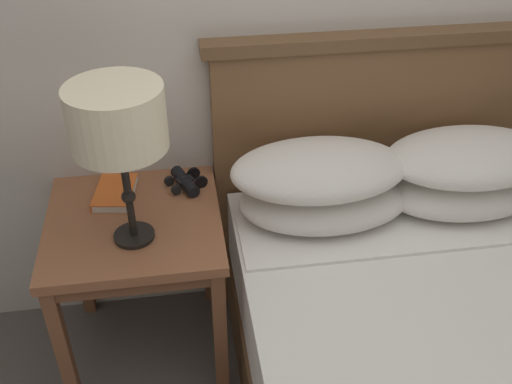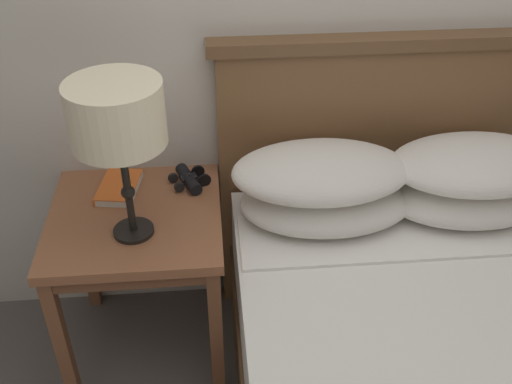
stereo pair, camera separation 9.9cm
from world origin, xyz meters
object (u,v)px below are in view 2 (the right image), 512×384
object	(u,v)px
nightstand	(137,234)
binoculars_pair	(189,179)
book_on_nightstand	(118,187)
table_lamp	(117,117)

from	to	relation	value
nightstand	binoculars_pair	distance (m)	0.27
book_on_nightstand	nightstand	bearing A→B (deg)	-65.63
binoculars_pair	book_on_nightstand	bearing A→B (deg)	-175.49
table_lamp	binoculars_pair	size ratio (longest dim) A/B	3.18
nightstand	table_lamp	bearing A→B (deg)	-85.97
table_lamp	book_on_nightstand	world-z (taller)	table_lamp
book_on_nightstand	binoculars_pair	bearing A→B (deg)	4.51
book_on_nightstand	binoculars_pair	distance (m)	0.25
nightstand	binoculars_pair	bearing A→B (deg)	41.27
nightstand	book_on_nightstand	bearing A→B (deg)	114.37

